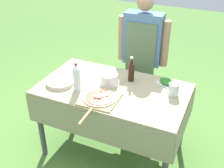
% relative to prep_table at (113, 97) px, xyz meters
% --- Properties ---
extents(ground_plane, '(12.00, 12.00, 0.00)m').
position_rel_prep_table_xyz_m(ground_plane, '(0.00, 0.00, -0.69)').
color(ground_plane, '#517F38').
extents(prep_table, '(1.42, 0.83, 0.79)m').
position_rel_prep_table_xyz_m(prep_table, '(0.00, 0.00, 0.00)').
color(prep_table, gray).
rests_on(prep_table, ground).
extents(person_cook, '(0.57, 0.21, 1.53)m').
position_rel_prep_table_xyz_m(person_cook, '(0.05, 0.70, 0.21)').
color(person_cook, '#70604C').
rests_on(person_cook, ground).
extents(pizza_on_peel, '(0.33, 0.56, 0.05)m').
position_rel_prep_table_xyz_m(pizza_on_peel, '(-0.02, -0.24, 0.12)').
color(pizza_on_peel, tan).
rests_on(pizza_on_peel, prep_table).
extents(oil_bottle, '(0.06, 0.06, 0.26)m').
position_rel_prep_table_xyz_m(oil_bottle, '(0.10, 0.20, 0.21)').
color(oil_bottle, black).
rests_on(oil_bottle, prep_table).
extents(water_bottle, '(0.07, 0.07, 0.28)m').
position_rel_prep_table_xyz_m(water_bottle, '(-0.29, -0.17, 0.24)').
color(water_bottle, silver).
rests_on(water_bottle, prep_table).
extents(herb_container, '(0.23, 0.20, 0.05)m').
position_rel_prep_table_xyz_m(herb_container, '(0.45, 0.29, 0.13)').
color(herb_container, silver).
rests_on(herb_container, prep_table).
extents(mixing_tub, '(0.17, 0.17, 0.11)m').
position_rel_prep_table_xyz_m(mixing_tub, '(-0.06, 0.05, 0.16)').
color(mixing_tub, silver).
rests_on(mixing_tub, prep_table).
extents(plate_stack, '(0.27, 0.27, 0.03)m').
position_rel_prep_table_xyz_m(plate_stack, '(-0.50, -0.14, 0.12)').
color(plate_stack, beige).
rests_on(plate_stack, prep_table).
extents(sauce_jar, '(0.09, 0.09, 0.12)m').
position_rel_prep_table_xyz_m(sauce_jar, '(0.55, 0.11, 0.16)').
color(sauce_jar, silver).
rests_on(sauce_jar, prep_table).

